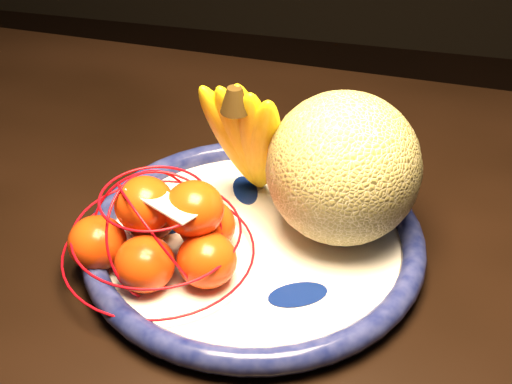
% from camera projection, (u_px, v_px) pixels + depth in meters
% --- Properties ---
extents(dining_table, '(1.65, 1.04, 0.80)m').
position_uv_depth(dining_table, '(184.00, 322.00, 0.79)').
color(dining_table, black).
rests_on(dining_table, ground).
extents(fruit_bowl, '(0.36, 0.36, 0.03)m').
position_uv_depth(fruit_bowl, '(254.00, 240.00, 0.75)').
color(fruit_bowl, white).
rests_on(fruit_bowl, dining_table).
extents(cantaloupe, '(0.16, 0.16, 0.16)m').
position_uv_depth(cantaloupe, '(343.00, 168.00, 0.71)').
color(cantaloupe, olive).
rests_on(cantaloupe, fruit_bowl).
extents(banana_bunch, '(0.11, 0.11, 0.17)m').
position_uv_depth(banana_bunch, '(249.00, 136.00, 0.75)').
color(banana_bunch, yellow).
rests_on(banana_bunch, fruit_bowl).
extents(mandarin_bag, '(0.22, 0.22, 0.12)m').
position_uv_depth(mandarin_bag, '(162.00, 232.00, 0.70)').
color(mandarin_bag, '#F63F10').
rests_on(mandarin_bag, fruit_bowl).
extents(price_tag, '(0.08, 0.05, 0.01)m').
position_uv_depth(price_tag, '(163.00, 201.00, 0.66)').
color(price_tag, white).
rests_on(price_tag, mandarin_bag).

